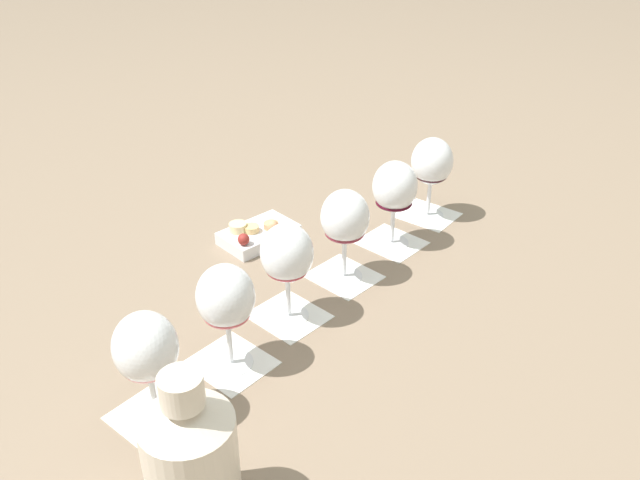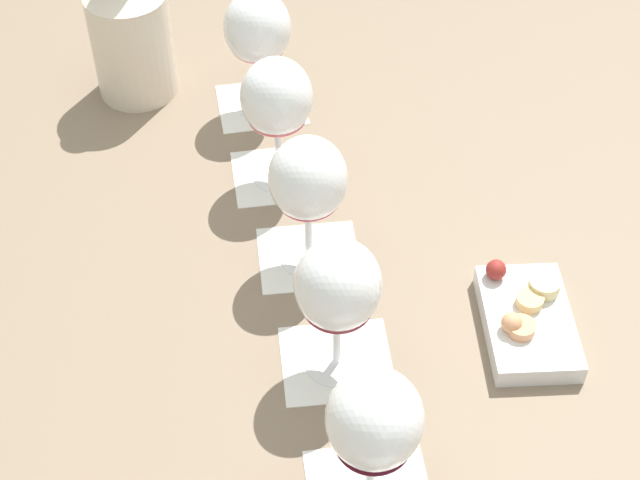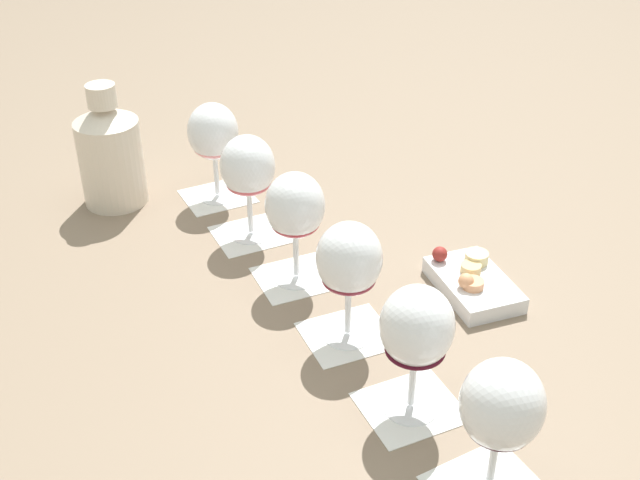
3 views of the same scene
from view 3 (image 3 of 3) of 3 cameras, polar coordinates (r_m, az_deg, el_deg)
ground_plane at (r=1.12m, az=0.06°, el=-4.86°), size 8.00×8.00×0.00m
tasting_card_0 at (r=1.40m, az=-7.28°, el=3.12°), size 0.14×0.15×0.00m
tasting_card_1 at (r=1.28m, az=-4.92°, el=0.42°), size 0.14×0.15×0.00m
tasting_card_2 at (r=1.18m, az=-1.69°, el=-2.67°), size 0.14×0.15×0.00m
tasting_card_3 at (r=1.07m, az=1.96°, el=-6.74°), size 0.14×0.15×0.00m
tasting_card_4 at (r=0.98m, az=6.44°, el=-11.69°), size 0.14×0.15×0.00m
wine_glass_0 at (r=1.35m, az=-7.60°, el=7.34°), size 0.08×0.08×0.17m
wine_glass_1 at (r=1.23m, az=-5.16°, el=4.94°), size 0.08×0.08×0.17m
wine_glass_2 at (r=1.12m, az=-1.78°, el=2.12°), size 0.08×0.08×0.17m
wine_glass_3 at (r=1.00m, az=2.08°, el=-1.68°), size 0.08×0.08×0.17m
wine_glass_4 at (r=0.90m, az=6.88°, el=-6.43°), size 0.08×0.08×0.17m
wine_glass_5 at (r=0.82m, az=12.76°, el=-11.74°), size 0.08×0.08×0.17m
ceramic_vase at (r=1.38m, az=-14.70°, el=6.02°), size 0.11×0.11×0.21m
snack_dish at (r=1.16m, az=10.77°, el=-2.93°), size 0.17×0.15×0.05m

